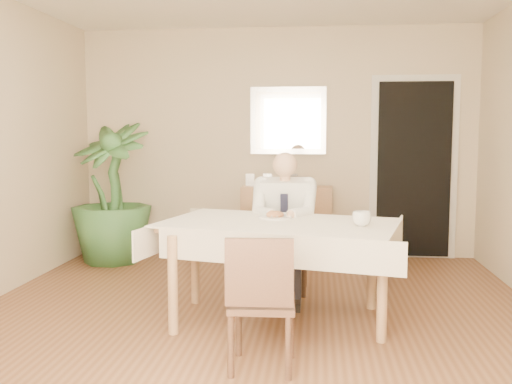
# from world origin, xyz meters

# --- Properties ---
(room) EXTENTS (5.00, 5.02, 2.60)m
(room) POSITION_xyz_m (0.00, 0.00, 1.30)
(room) COLOR brown
(room) RESTS_ON ground
(window) EXTENTS (1.34, 0.04, 1.44)m
(window) POSITION_xyz_m (0.00, -2.47, 1.45)
(window) COLOR silver
(window) RESTS_ON room
(doorway) EXTENTS (0.96, 0.07, 2.10)m
(doorway) POSITION_xyz_m (1.55, 2.46, 1.00)
(doorway) COLOR silver
(doorway) RESTS_ON ground
(mirror) EXTENTS (0.86, 0.04, 0.76)m
(mirror) POSITION_xyz_m (0.14, 2.47, 1.55)
(mirror) COLOR silver
(mirror) RESTS_ON room
(dining_table) EXTENTS (1.94, 1.40, 0.75)m
(dining_table) POSITION_xyz_m (0.20, 0.12, 0.67)
(dining_table) COLOR #A47C51
(dining_table) RESTS_ON ground
(chair_far) EXTENTS (0.45, 0.45, 0.85)m
(chair_far) POSITION_xyz_m (0.20, 0.99, 0.48)
(chair_far) COLOR #432B1C
(chair_far) RESTS_ON ground
(chair_near) EXTENTS (0.41, 0.41, 0.82)m
(chair_near) POSITION_xyz_m (0.16, -0.83, 0.46)
(chair_near) COLOR #432B1C
(chair_near) RESTS_ON ground
(seated_man) EXTENTS (0.48, 0.72, 1.24)m
(seated_man) POSITION_xyz_m (0.20, 0.71, 0.69)
(seated_man) COLOR white
(seated_man) RESTS_ON ground
(plate) EXTENTS (0.26, 0.26, 0.02)m
(plate) POSITION_xyz_m (0.15, 0.29, 0.76)
(plate) COLOR white
(plate) RESTS_ON dining_table
(food) EXTENTS (0.14, 0.14, 0.06)m
(food) POSITION_xyz_m (0.15, 0.29, 0.78)
(food) COLOR brown
(food) RESTS_ON dining_table
(knife) EXTENTS (0.01, 0.13, 0.01)m
(knife) POSITION_xyz_m (0.19, 0.23, 0.78)
(knife) COLOR silver
(knife) RESTS_ON dining_table
(fork) EXTENTS (0.01, 0.13, 0.01)m
(fork) POSITION_xyz_m (0.11, 0.23, 0.78)
(fork) COLOR silver
(fork) RESTS_ON dining_table
(coffee_mug) EXTENTS (0.15, 0.15, 0.10)m
(coffee_mug) POSITION_xyz_m (0.79, -0.00, 0.81)
(coffee_mug) COLOR white
(coffee_mug) RESTS_ON dining_table
(sideboard) EXTENTS (1.02, 0.38, 0.81)m
(sideboard) POSITION_xyz_m (0.14, 2.32, 0.40)
(sideboard) COLOR #A47C51
(sideboard) RESTS_ON ground
(photo_frame_left) EXTENTS (0.10, 0.02, 0.14)m
(photo_frame_left) POSITION_xyz_m (-0.28, 2.35, 0.88)
(photo_frame_left) COLOR silver
(photo_frame_left) RESTS_ON sideboard
(photo_frame_center) EXTENTS (0.10, 0.02, 0.14)m
(photo_frame_center) POSITION_xyz_m (-0.09, 2.39, 0.88)
(photo_frame_center) COLOR silver
(photo_frame_center) RESTS_ON sideboard
(photo_frame_right) EXTENTS (0.10, 0.02, 0.14)m
(photo_frame_right) POSITION_xyz_m (0.21, 2.37, 0.88)
(photo_frame_right) COLOR silver
(photo_frame_right) RESTS_ON sideboard
(potted_palm) EXTENTS (1.09, 1.09, 1.52)m
(potted_palm) POSITION_xyz_m (-1.75, 1.90, 0.76)
(potted_palm) COLOR #325F2C
(potted_palm) RESTS_ON ground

